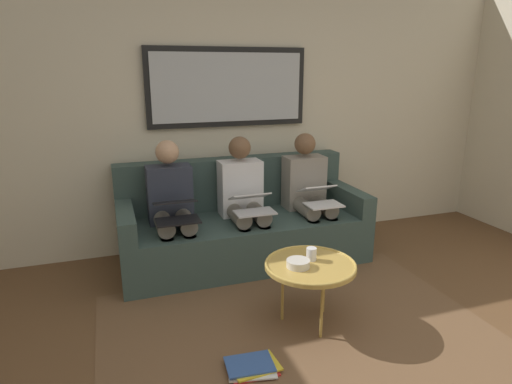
# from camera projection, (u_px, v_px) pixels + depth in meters

# --- Properties ---
(wall_rear) EXTENTS (6.00, 0.12, 2.60)m
(wall_rear) POSITION_uv_depth(u_px,v_px,m) (226.00, 113.00, 4.22)
(wall_rear) COLOR beige
(wall_rear) RESTS_ON ground_plane
(area_rug) EXTENTS (2.60, 1.80, 0.01)m
(area_rug) POSITION_uv_depth(u_px,v_px,m) (296.00, 329.00, 2.98)
(area_rug) COLOR brown
(area_rug) RESTS_ON ground_plane
(couch) EXTENTS (2.20, 0.90, 0.90)m
(couch) POSITION_uv_depth(u_px,v_px,m) (241.00, 226.00, 4.05)
(couch) COLOR #384C47
(couch) RESTS_ON ground_plane
(framed_mirror) EXTENTS (1.53, 0.05, 0.72)m
(framed_mirror) POSITION_uv_depth(u_px,v_px,m) (228.00, 87.00, 4.06)
(framed_mirror) COLOR black
(coffee_table) EXTENTS (0.62, 0.62, 0.46)m
(coffee_table) POSITION_uv_depth(u_px,v_px,m) (310.00, 266.00, 2.94)
(coffee_table) COLOR tan
(coffee_table) RESTS_ON ground_plane
(cup) EXTENTS (0.07, 0.07, 0.09)m
(cup) POSITION_uv_depth(u_px,v_px,m) (311.00, 254.00, 2.99)
(cup) COLOR silver
(cup) RESTS_ON coffee_table
(bowl) EXTENTS (0.16, 0.16, 0.05)m
(bowl) POSITION_uv_depth(u_px,v_px,m) (298.00, 263.00, 2.89)
(bowl) COLOR beige
(bowl) RESTS_ON coffee_table
(person_left) EXTENTS (0.38, 0.58, 1.14)m
(person_left) POSITION_uv_depth(u_px,v_px,m) (308.00, 191.00, 4.10)
(person_left) COLOR gray
(person_left) RESTS_ON couch
(laptop_white) EXTENTS (0.31, 0.37, 0.16)m
(laptop_white) POSITION_uv_depth(u_px,v_px,m) (320.00, 196.00, 3.89)
(laptop_white) COLOR white
(person_middle) EXTENTS (0.38, 0.58, 1.14)m
(person_middle) POSITION_uv_depth(u_px,v_px,m) (243.00, 197.00, 3.90)
(person_middle) COLOR silver
(person_middle) RESTS_ON couch
(laptop_silver) EXTENTS (0.33, 0.34, 0.15)m
(laptop_silver) POSITION_uv_depth(u_px,v_px,m) (252.00, 203.00, 3.68)
(laptop_silver) COLOR silver
(person_right) EXTENTS (0.38, 0.58, 1.14)m
(person_right) POSITION_uv_depth(u_px,v_px,m) (172.00, 204.00, 3.71)
(person_right) COLOR #2D3342
(person_right) RESTS_ON couch
(laptop_black) EXTENTS (0.34, 0.35, 0.15)m
(laptop_black) POSITION_uv_depth(u_px,v_px,m) (176.00, 210.00, 3.48)
(laptop_black) COLOR black
(magazine_stack) EXTENTS (0.33, 0.26, 0.04)m
(magazine_stack) POSITION_uv_depth(u_px,v_px,m) (252.00, 367.00, 2.57)
(magazine_stack) COLOR red
(magazine_stack) RESTS_ON ground_plane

